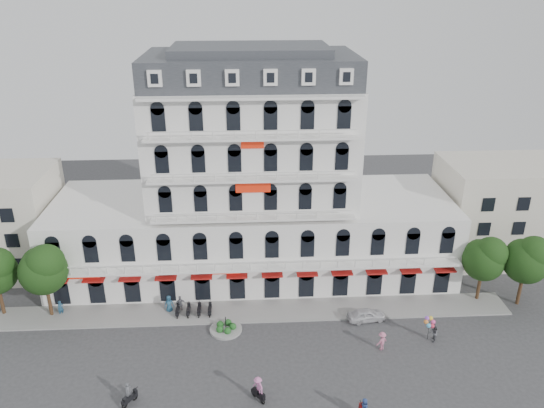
{
  "coord_description": "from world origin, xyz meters",
  "views": [
    {
      "loc": [
        -0.78,
        -37.24,
        32.33
      ],
      "look_at": [
        1.79,
        10.0,
        11.8
      ],
      "focal_mm": 35.0,
      "sensor_mm": 36.0,
      "label": 1
    }
  ],
  "objects_px": {
    "parked_car": "(366,315)",
    "rider_west": "(129,395)",
    "rider_center": "(258,388)",
    "balloon_vendor": "(432,330)"
  },
  "relations": [
    {
      "from": "parked_car",
      "to": "rider_west",
      "type": "xyz_separation_m",
      "value": [
        -21.81,
        -10.29,
        0.3
      ]
    },
    {
      "from": "parked_car",
      "to": "rider_west",
      "type": "distance_m",
      "value": 24.12
    },
    {
      "from": "parked_car",
      "to": "rider_west",
      "type": "bearing_deg",
      "value": 107.06
    },
    {
      "from": "rider_center",
      "to": "rider_west",
      "type": "bearing_deg",
      "value": -127.3
    },
    {
      "from": "rider_west",
      "to": "balloon_vendor",
      "type": "bearing_deg",
      "value": -39.0
    },
    {
      "from": "rider_west",
      "to": "rider_center",
      "type": "relative_size",
      "value": 0.93
    },
    {
      "from": "rider_west",
      "to": "balloon_vendor",
      "type": "distance_m",
      "value": 28.16
    },
    {
      "from": "rider_center",
      "to": "parked_car",
      "type": "bearing_deg",
      "value": 95.99
    },
    {
      "from": "rider_center",
      "to": "balloon_vendor",
      "type": "distance_m",
      "value": 18.17
    },
    {
      "from": "rider_center",
      "to": "balloon_vendor",
      "type": "bearing_deg",
      "value": 75.46
    }
  ]
}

